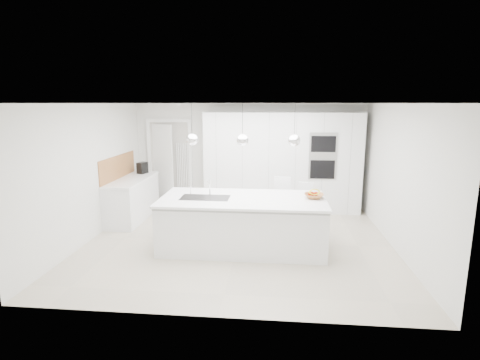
# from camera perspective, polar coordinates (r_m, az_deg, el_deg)

# --- Properties ---
(floor) EXTENTS (5.50, 5.50, 0.00)m
(floor) POSITION_cam_1_polar(r_m,az_deg,el_deg) (6.98, -0.24, -9.38)
(floor) COLOR #BDB099
(floor) RESTS_ON ground
(wall_back) EXTENTS (5.50, 0.00, 5.50)m
(wall_back) POSITION_cam_1_polar(r_m,az_deg,el_deg) (9.09, 1.32, 3.70)
(wall_back) COLOR silver
(wall_back) RESTS_ON ground
(wall_left) EXTENTS (0.00, 5.00, 5.00)m
(wall_left) POSITION_cam_1_polar(r_m,az_deg,el_deg) (7.43, -21.87, 1.08)
(wall_left) COLOR silver
(wall_left) RESTS_ON ground
(ceiling) EXTENTS (5.50, 5.50, 0.00)m
(ceiling) POSITION_cam_1_polar(r_m,az_deg,el_deg) (6.52, -0.26, 11.61)
(ceiling) COLOR white
(ceiling) RESTS_ON wall_back
(tall_cabinets) EXTENTS (3.60, 0.60, 2.30)m
(tall_cabinets) POSITION_cam_1_polar(r_m,az_deg,el_deg) (8.79, 6.39, 2.70)
(tall_cabinets) COLOR white
(tall_cabinets) RESTS_ON floor
(oven_stack) EXTENTS (0.62, 0.04, 1.05)m
(oven_stack) POSITION_cam_1_polar(r_m,az_deg,el_deg) (8.52, 12.52, 3.57)
(oven_stack) COLOR #A5A5A8
(oven_stack) RESTS_ON tall_cabinets
(doorway_frame) EXTENTS (1.11, 0.08, 2.13)m
(doorway_frame) POSITION_cam_1_polar(r_m,az_deg,el_deg) (9.44, -10.60, 2.41)
(doorway_frame) COLOR white
(doorway_frame) RESTS_ON floor
(hallway_door) EXTENTS (0.76, 0.38, 2.00)m
(hallway_door) POSITION_cam_1_polar(r_m,az_deg,el_deg) (9.47, -12.13, 2.26)
(hallway_door) COLOR white
(hallway_door) RESTS_ON floor
(radiator) EXTENTS (0.32, 0.04, 1.40)m
(radiator) POSITION_cam_1_polar(r_m,az_deg,el_deg) (9.38, -8.69, 1.33)
(radiator) COLOR white
(radiator) RESTS_ON floor
(left_base_cabinets) EXTENTS (0.60, 1.80, 0.86)m
(left_base_cabinets) POSITION_cam_1_polar(r_m,az_deg,el_deg) (8.54, -16.01, -2.88)
(left_base_cabinets) COLOR white
(left_base_cabinets) RESTS_ON floor
(left_worktop) EXTENTS (0.62, 1.82, 0.04)m
(left_worktop) POSITION_cam_1_polar(r_m,az_deg,el_deg) (8.44, -16.18, 0.08)
(left_worktop) COLOR white
(left_worktop) RESTS_ON left_base_cabinets
(oak_backsplash) EXTENTS (0.02, 1.80, 0.50)m
(oak_backsplash) POSITION_cam_1_polar(r_m,az_deg,el_deg) (8.51, -18.09, 1.89)
(oak_backsplash) COLOR #AA6F3C
(oak_backsplash) RESTS_ON wall_left
(island_base) EXTENTS (2.80, 1.20, 0.86)m
(island_base) POSITION_cam_1_polar(r_m,az_deg,el_deg) (6.54, 0.37, -6.83)
(island_base) COLOR white
(island_base) RESTS_ON floor
(island_worktop) EXTENTS (2.84, 1.40, 0.04)m
(island_worktop) POSITION_cam_1_polar(r_m,az_deg,el_deg) (6.46, 0.42, -2.90)
(island_worktop) COLOR white
(island_worktop) RESTS_ON island_base
(island_sink) EXTENTS (0.84, 0.44, 0.18)m
(island_sink) POSITION_cam_1_polar(r_m,az_deg,el_deg) (6.52, -5.33, -3.37)
(island_sink) COLOR #3F3F42
(island_sink) RESTS_ON island_worktop
(island_tap) EXTENTS (0.02, 0.02, 0.30)m
(island_tap) POSITION_cam_1_polar(r_m,az_deg,el_deg) (6.65, -4.62, -1.03)
(island_tap) COLOR white
(island_tap) RESTS_ON island_worktop
(pendant_left) EXTENTS (0.20, 0.20, 0.20)m
(pendant_left) POSITION_cam_1_polar(r_m,az_deg,el_deg) (6.37, -7.29, 6.11)
(pendant_left) COLOR white
(pendant_left) RESTS_ON ceiling
(pendant_mid) EXTENTS (0.20, 0.20, 0.20)m
(pendant_mid) POSITION_cam_1_polar(r_m,az_deg,el_deg) (6.24, 0.39, 6.09)
(pendant_mid) COLOR white
(pendant_mid) RESTS_ON ceiling
(pendant_right) EXTENTS (0.20, 0.20, 0.20)m
(pendant_right) POSITION_cam_1_polar(r_m,az_deg,el_deg) (6.22, 8.26, 5.96)
(pendant_right) COLOR white
(pendant_right) RESTS_ON ceiling
(fruit_bowl) EXTENTS (0.36, 0.36, 0.08)m
(fruit_bowl) POSITION_cam_1_polar(r_m,az_deg,el_deg) (6.54, 11.20, -2.41)
(fruit_bowl) COLOR #AA6F3C
(fruit_bowl) RESTS_ON island_worktop
(espresso_machine) EXTENTS (0.23, 0.28, 0.26)m
(espresso_machine) POSITION_cam_1_polar(r_m,az_deg,el_deg) (8.99, -14.65, 1.81)
(espresso_machine) COLOR black
(espresso_machine) RESTS_ON left_worktop
(bar_stool_left) EXTENTS (0.44, 0.55, 1.07)m
(bar_stool_left) POSITION_cam_1_polar(r_m,az_deg,el_deg) (7.41, 6.45, -3.85)
(bar_stool_left) COLOR white
(bar_stool_left) RESTS_ON floor
(bar_stool_right) EXTENTS (0.42, 0.51, 0.97)m
(bar_stool_right) POSITION_cam_1_polar(r_m,az_deg,el_deg) (7.46, 9.99, -4.24)
(bar_stool_right) COLOR white
(bar_stool_right) RESTS_ON floor
(apple_a) EXTENTS (0.08, 0.08, 0.08)m
(apple_a) POSITION_cam_1_polar(r_m,az_deg,el_deg) (6.52, 10.91, -2.17)
(apple_a) COLOR #9D1500
(apple_a) RESTS_ON fruit_bowl
(apple_b) EXTENTS (0.08, 0.08, 0.08)m
(apple_b) POSITION_cam_1_polar(r_m,az_deg,el_deg) (6.55, 10.67, -2.10)
(apple_b) COLOR #9D1500
(apple_b) RESTS_ON fruit_bowl
(apple_c) EXTENTS (0.07, 0.07, 0.07)m
(apple_c) POSITION_cam_1_polar(r_m,az_deg,el_deg) (6.59, 11.49, -2.08)
(apple_c) COLOR #9D1500
(apple_c) RESTS_ON fruit_bowl
(banana_bunch) EXTENTS (0.24, 0.17, 0.21)m
(banana_bunch) POSITION_cam_1_polar(r_m,az_deg,el_deg) (6.50, 11.29, -1.81)
(banana_bunch) COLOR yellow
(banana_bunch) RESTS_ON fruit_bowl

